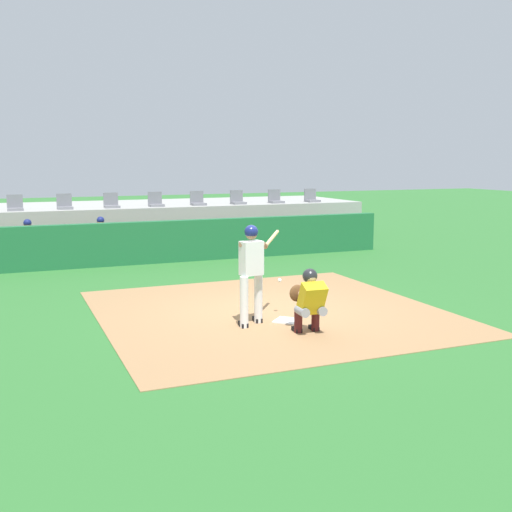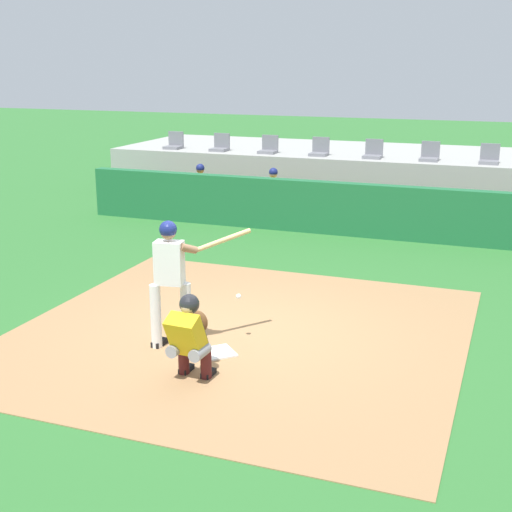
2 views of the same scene
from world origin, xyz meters
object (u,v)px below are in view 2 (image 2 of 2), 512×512
Objects in this scene: dugout_player_0 at (199,189)px; stadium_seat_0 at (174,144)px; stadium_seat_4 at (373,153)px; stadium_seat_3 at (320,150)px; stadium_seat_5 at (430,155)px; batter_at_plate at (172,276)px; stadium_seat_6 at (489,158)px; home_plate at (217,352)px; stadium_seat_1 at (220,146)px; dugout_player_1 at (272,194)px; catcher_crouched at (190,334)px; stadium_seat_2 at (269,148)px.

stadium_seat_0 is (-1.70, 2.03, 0.86)m from dugout_player_0.
stadium_seat_4 is (4.07, 2.03, 0.86)m from dugout_player_0.
stadium_seat_5 is at bearing 0.00° from stadium_seat_3.
stadium_seat_6 is at bearing 70.63° from batter_at_plate.
home_plate is 0.34× the size of dugout_player_0.
stadium_seat_1 and stadium_seat_6 have the same top height.
home_plate is 10.29m from stadium_seat_4.
stadium_seat_4 is at bearing 180.00° from stadium_seat_5.
stadium_seat_0 is 8.67m from stadium_seat_6.
home_plate is 0.92× the size of stadium_seat_5.
dugout_player_1 is 3.15m from stadium_seat_1.
catcher_crouched is 9.86m from dugout_player_0.
stadium_seat_6 is (6.96, 2.03, 0.86)m from dugout_player_0.
stadium_seat_5 is (4.33, 0.00, 0.00)m from stadium_seat_2.
dugout_player_0 reaches higher than home_plate.
stadium_seat_6 is at bearing 0.00° from stadium_seat_3.
stadium_seat_5 is at bearing 29.97° from dugout_player_1.
stadium_seat_3 reaches higher than dugout_player_0.
stadium_seat_4 is 2.89m from stadium_seat_6.
stadium_seat_0 is 1.00× the size of stadium_seat_2.
stadium_seat_2 is 1.00× the size of stadium_seat_6.
catcher_crouched is 11.14m from stadium_seat_5.
stadium_seat_0 is 1.00× the size of stadium_seat_3.
stadium_seat_2 and stadium_seat_6 have the same top height.
stadium_seat_6 reaches higher than batter_at_plate.
home_plate is 0.92× the size of stadium_seat_0.
stadium_seat_2 is at bearing 180.00° from stadium_seat_6.
dugout_player_0 is 5.94m from stadium_seat_5.
stadium_seat_3 is (4.33, 0.00, 0.00)m from stadium_seat_0.
stadium_seat_5 is at bearing 0.00° from stadium_seat_4.
stadium_seat_0 is (-5.10, 10.14, 0.50)m from batter_at_plate.
dugout_player_1 is at bearing -150.03° from stadium_seat_5.
dugout_player_0 is at bearing -159.76° from stadium_seat_5.
dugout_player_1 is 2.35m from stadium_seat_2.
stadium_seat_3 is at bearing 0.00° from stadium_seat_2.
stadium_seat_1 is (-4.34, 11.01, 0.93)m from catcher_crouched.
stadium_seat_2 is (1.19, 2.03, 0.86)m from dugout_player_0.
home_plate is at bearing -90.00° from stadium_seat_4.
home_plate is at bearing -74.16° from stadium_seat_2.
dugout_player_1 is 2.71× the size of stadium_seat_0.
stadium_seat_5 is at bearing 0.00° from stadium_seat_0.
home_plate is 0.25× the size of catcher_crouched.
stadium_seat_5 is at bearing 20.24° from dugout_player_0.
stadium_seat_3 is at bearing 180.00° from stadium_seat_5.
stadium_seat_1 reaches higher than dugout_player_1.
catcher_crouched is at bearing -97.45° from stadium_seat_5.
stadium_seat_4 is at bearing 180.00° from stadium_seat_6.
dugout_player_1 is at bearing 104.36° from home_plate.
stadium_seat_2 is 2.89m from stadium_seat_4.
stadium_seat_5 is (5.78, 0.00, 0.00)m from stadium_seat_1.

